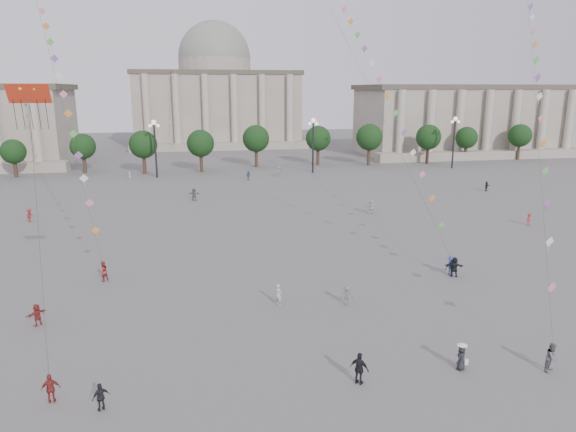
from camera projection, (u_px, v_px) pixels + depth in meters
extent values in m
plane|color=#5A5755|center=(348.00, 352.00, 32.18)|extent=(360.00, 360.00, 0.00)
cube|color=gray|center=(512.00, 121.00, 134.89)|extent=(80.00, 22.00, 16.00)
cube|color=#4E4639|center=(515.00, 87.00, 132.82)|extent=(81.60, 22.44, 1.20)
cube|color=gray|center=(541.00, 153.00, 124.19)|extent=(84.00, 4.00, 2.00)
cube|color=gray|center=(216.00, 110.00, 153.58)|extent=(46.00, 30.00, 20.00)
cube|color=#4E4639|center=(215.00, 74.00, 151.03)|extent=(46.92, 30.60, 1.20)
cube|color=gray|center=(221.00, 146.00, 139.55)|extent=(48.30, 4.00, 2.00)
cylinder|color=gray|center=(215.00, 67.00, 150.58)|extent=(21.00, 21.00, 5.00)
sphere|color=gray|center=(215.00, 58.00, 149.98)|extent=(21.00, 21.00, 21.00)
cylinder|color=#35241A|center=(14.00, 166.00, 98.11)|extent=(0.70, 0.70, 3.52)
sphere|color=black|center=(11.00, 147.00, 97.23)|extent=(5.12, 5.12, 5.12)
cylinder|color=#35241A|center=(80.00, 165.00, 100.37)|extent=(0.70, 0.70, 3.52)
sphere|color=black|center=(78.00, 146.00, 99.49)|extent=(5.12, 5.12, 5.12)
cylinder|color=#35241A|center=(143.00, 163.00, 102.64)|extent=(0.70, 0.70, 3.52)
sphere|color=black|center=(142.00, 144.00, 101.76)|extent=(5.12, 5.12, 5.12)
cylinder|color=#35241A|center=(204.00, 161.00, 104.90)|extent=(0.70, 0.70, 3.52)
sphere|color=black|center=(203.00, 143.00, 104.02)|extent=(5.12, 5.12, 5.12)
cylinder|color=#35241A|center=(262.00, 160.00, 107.17)|extent=(0.70, 0.70, 3.52)
sphere|color=black|center=(262.00, 142.00, 106.29)|extent=(5.12, 5.12, 5.12)
cylinder|color=#35241A|center=(317.00, 158.00, 109.43)|extent=(0.70, 0.70, 3.52)
sphere|color=black|center=(318.00, 141.00, 108.55)|extent=(5.12, 5.12, 5.12)
cylinder|color=#35241A|center=(371.00, 157.00, 111.70)|extent=(0.70, 0.70, 3.52)
sphere|color=black|center=(371.00, 140.00, 110.82)|extent=(5.12, 5.12, 5.12)
cylinder|color=#35241A|center=(422.00, 156.00, 113.96)|extent=(0.70, 0.70, 3.52)
sphere|color=black|center=(423.00, 139.00, 113.08)|extent=(5.12, 5.12, 5.12)
cylinder|color=#35241A|center=(471.00, 154.00, 116.23)|extent=(0.70, 0.70, 3.52)
sphere|color=black|center=(473.00, 138.00, 115.35)|extent=(5.12, 5.12, 5.12)
cylinder|color=#35241A|center=(519.00, 153.00, 118.50)|extent=(0.70, 0.70, 3.52)
sphere|color=black|center=(520.00, 137.00, 117.61)|extent=(5.12, 5.12, 5.12)
cylinder|color=#262628|center=(156.00, 151.00, 94.81)|extent=(0.36, 0.36, 10.00)
sphere|color=#FFE5B2|center=(154.00, 122.00, 93.56)|extent=(0.90, 0.90, 0.90)
sphere|color=#FFE5B2|center=(150.00, 126.00, 93.57)|extent=(0.60, 0.60, 0.60)
sphere|color=#FFE5B2|center=(158.00, 126.00, 93.84)|extent=(0.60, 0.60, 0.60)
cylinder|color=#262628|center=(313.00, 147.00, 100.47)|extent=(0.36, 0.36, 10.00)
sphere|color=#FFE5B2|center=(313.00, 121.00, 99.23)|extent=(0.90, 0.90, 0.90)
sphere|color=#FFE5B2|center=(310.00, 124.00, 99.24)|extent=(0.60, 0.60, 0.60)
sphere|color=#FFE5B2|center=(317.00, 124.00, 99.50)|extent=(0.60, 0.60, 0.60)
cylinder|color=#262628|center=(454.00, 144.00, 106.14)|extent=(0.36, 0.36, 10.00)
sphere|color=#FFE5B2|center=(456.00, 119.00, 104.89)|extent=(0.90, 0.90, 0.90)
sphere|color=#FFE5B2|center=(452.00, 122.00, 104.90)|extent=(0.60, 0.60, 0.60)
sphere|color=#FFE5B2|center=(458.00, 122.00, 105.16)|extent=(0.60, 0.60, 0.60)
imported|color=#3A5083|center=(248.00, 175.00, 93.13)|extent=(1.08, 0.81, 1.71)
imported|color=maroon|center=(30.00, 215.00, 63.68)|extent=(0.99, 1.25, 1.70)
imported|color=black|center=(454.00, 267.00, 45.04)|extent=(1.72, 0.97, 1.76)
imported|color=beige|center=(279.00, 172.00, 96.82)|extent=(1.78, 1.23, 1.85)
imported|color=slate|center=(347.00, 295.00, 39.07)|extent=(1.15, 0.91, 1.57)
imported|color=silver|center=(371.00, 207.00, 67.83)|extent=(1.89, 0.98, 1.94)
imported|color=#A13C2B|center=(529.00, 219.00, 62.16)|extent=(1.12, 0.93, 1.50)
imported|color=black|center=(487.00, 186.00, 83.12)|extent=(1.47, 1.22, 1.58)
imported|color=beige|center=(130.00, 176.00, 93.03)|extent=(0.61, 0.68, 1.56)
imported|color=slate|center=(194.00, 194.00, 75.82)|extent=(1.85, 1.20, 1.91)
imported|color=#B1B0AD|center=(278.00, 295.00, 39.10)|extent=(0.70, 0.72, 1.67)
imported|color=maroon|center=(51.00, 389.00, 26.86)|extent=(1.00, 0.53, 1.62)
imported|color=black|center=(360.00, 369.00, 28.53)|extent=(1.12, 1.09, 1.88)
imported|color=maroon|center=(37.00, 315.00, 35.72)|extent=(1.36, 1.35, 1.57)
imported|color=black|center=(101.00, 397.00, 26.20)|extent=(0.96, 0.77, 1.52)
imported|color=maroon|center=(103.00, 271.00, 43.99)|extent=(1.09, 1.05, 1.76)
imported|color=#38447F|center=(451.00, 266.00, 45.32)|extent=(1.25, 0.81, 1.81)
imported|color=#57585C|center=(552.00, 357.00, 29.84)|extent=(1.07, 1.00, 1.76)
imported|color=black|center=(461.00, 358.00, 30.04)|extent=(0.88, 0.81, 1.51)
cone|color=white|center=(463.00, 344.00, 29.83)|extent=(0.52, 0.52, 0.14)
cylinder|color=white|center=(462.00, 345.00, 29.85)|extent=(0.60, 0.60, 0.02)
cube|color=white|center=(466.00, 362.00, 29.99)|extent=(0.22, 0.10, 0.35)
cube|color=red|center=(28.00, 93.00, 27.32)|extent=(2.23, 0.64, 1.02)
cube|color=#18862A|center=(20.00, 89.00, 27.16)|extent=(0.36, 0.21, 0.34)
cube|color=#212EB8|center=(35.00, 89.00, 27.29)|extent=(0.36, 0.21, 0.34)
sphere|color=yellow|center=(20.00, 89.00, 27.12)|extent=(0.20, 0.20, 0.20)
sphere|color=yellow|center=(34.00, 89.00, 27.25)|extent=(0.20, 0.20, 0.20)
cylinder|color=#3F3F3F|center=(39.00, 233.00, 26.99)|extent=(0.02, 0.02, 14.90)
cylinder|color=#3F3F3F|center=(43.00, 27.00, 52.97)|extent=(0.02, 0.02, 54.21)
cube|color=orange|center=(96.00, 230.00, 44.32)|extent=(0.76, 0.25, 0.76)
cube|color=pink|center=(90.00, 203.00, 44.93)|extent=(0.76, 0.25, 0.76)
cube|color=white|center=(84.00, 178.00, 45.58)|extent=(0.76, 0.25, 0.76)
cube|color=#9857AF|center=(78.00, 155.00, 46.26)|extent=(0.76, 0.25, 0.76)
cube|color=#5DB855|center=(73.00, 134.00, 46.95)|extent=(0.76, 0.25, 0.76)
cube|color=orange|center=(68.00, 113.00, 47.65)|extent=(0.76, 0.25, 0.76)
cube|color=pink|center=(64.00, 94.00, 48.36)|extent=(0.76, 0.25, 0.76)
cube|color=white|center=(59.00, 76.00, 49.09)|extent=(0.76, 0.25, 0.76)
cube|color=#9857AF|center=(54.00, 59.00, 49.82)|extent=(0.76, 0.25, 0.76)
cube|color=#5DB855|center=(50.00, 42.00, 50.55)|extent=(0.76, 0.25, 0.76)
cube|color=orange|center=(46.00, 26.00, 51.30)|extent=(0.76, 0.25, 0.76)
cube|color=pink|center=(42.00, 11.00, 52.05)|extent=(0.76, 0.25, 0.76)
cylinder|color=#3F3F3F|center=(329.00, 4.00, 62.68)|extent=(0.02, 0.02, 71.59)
cube|color=#5DB855|center=(442.00, 225.00, 46.05)|extent=(0.76, 0.25, 0.76)
cube|color=orange|center=(432.00, 199.00, 47.05)|extent=(0.76, 0.25, 0.76)
cube|color=pink|center=(422.00, 175.00, 48.09)|extent=(0.76, 0.25, 0.76)
cube|color=white|center=(413.00, 153.00, 49.15)|extent=(0.76, 0.25, 0.76)
cube|color=#9857AF|center=(404.00, 132.00, 50.23)|extent=(0.76, 0.25, 0.76)
cube|color=#5DB855|center=(396.00, 113.00, 51.32)|extent=(0.76, 0.25, 0.76)
cube|color=orange|center=(387.00, 96.00, 52.42)|extent=(0.76, 0.25, 0.76)
cube|color=pink|center=(379.00, 79.00, 53.53)|extent=(0.76, 0.25, 0.76)
cube|color=white|center=(372.00, 63.00, 54.64)|extent=(0.76, 0.25, 0.76)
cube|color=#9857AF|center=(365.00, 48.00, 55.77)|extent=(0.76, 0.25, 0.76)
cube|color=#5DB855|center=(358.00, 35.00, 56.90)|extent=(0.76, 0.25, 0.76)
cube|color=orange|center=(351.00, 21.00, 58.03)|extent=(0.76, 0.25, 0.76)
cube|color=pink|center=(344.00, 9.00, 59.17)|extent=(0.76, 0.25, 0.76)
cylinder|color=#3F3F3F|center=(532.00, 57.00, 52.36)|extent=(0.02, 0.02, 68.58)
cube|color=pink|center=(552.00, 287.00, 31.62)|extent=(0.76, 0.25, 0.76)
cube|color=white|center=(550.00, 242.00, 33.67)|extent=(0.76, 0.25, 0.76)
cube|color=#9857AF|center=(547.00, 204.00, 35.76)|extent=(0.76, 0.25, 0.76)
cube|color=#5DB855|center=(545.00, 171.00, 37.87)|extent=(0.76, 0.25, 0.76)
cube|color=orange|center=(543.00, 143.00, 40.00)|extent=(0.76, 0.25, 0.76)
cube|color=pink|center=(541.00, 118.00, 42.14)|extent=(0.76, 0.25, 0.76)
cube|color=white|center=(539.00, 97.00, 44.30)|extent=(0.76, 0.25, 0.76)
cube|color=#9857AF|center=(538.00, 77.00, 46.46)|extent=(0.76, 0.25, 0.76)
cube|color=#5DB855|center=(536.00, 60.00, 48.63)|extent=(0.76, 0.25, 0.76)
cube|color=orange|center=(535.00, 44.00, 50.81)|extent=(0.76, 0.25, 0.76)
cube|color=pink|center=(533.00, 30.00, 52.99)|extent=(0.76, 0.25, 0.76)
cube|color=white|center=(532.00, 18.00, 55.18)|extent=(0.76, 0.25, 0.76)
cube|color=#9857AF|center=(531.00, 6.00, 57.37)|extent=(0.76, 0.25, 0.76)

